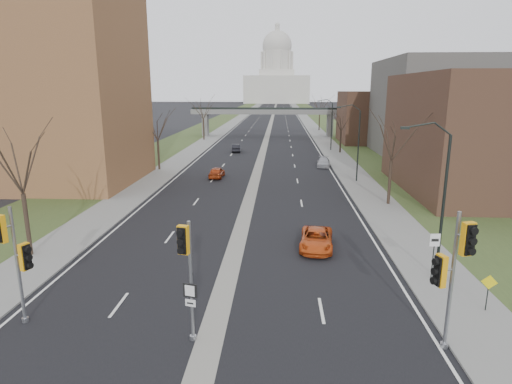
# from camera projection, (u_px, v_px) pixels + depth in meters

# --- Properties ---
(ground) EXTENTS (700.00, 700.00, 0.00)m
(ground) POSITION_uv_depth(u_px,v_px,m) (213.00, 330.00, 19.01)
(ground) COLOR black
(ground) RESTS_ON ground
(road_surface) EXTENTS (20.00, 600.00, 0.01)m
(road_surface) POSITION_uv_depth(u_px,v_px,m) (273.00, 117.00, 164.60)
(road_surface) COLOR black
(road_surface) RESTS_ON ground
(median_strip) EXTENTS (1.20, 600.00, 0.02)m
(median_strip) POSITION_uv_depth(u_px,v_px,m) (273.00, 117.00, 164.60)
(median_strip) COLOR gray
(median_strip) RESTS_ON ground
(sidewalk_right) EXTENTS (4.00, 600.00, 0.12)m
(sidewalk_right) POSITION_uv_depth(u_px,v_px,m) (304.00, 117.00, 163.94)
(sidewalk_right) COLOR gray
(sidewalk_right) RESTS_ON ground
(sidewalk_left) EXTENTS (4.00, 600.00, 0.12)m
(sidewalk_left) POSITION_uv_depth(u_px,v_px,m) (242.00, 117.00, 165.24)
(sidewalk_left) COLOR gray
(sidewalk_left) RESTS_ON ground
(grass_verge_right) EXTENTS (8.00, 600.00, 0.10)m
(grass_verge_right) POSITION_uv_depth(u_px,v_px,m) (320.00, 117.00, 163.62)
(grass_verge_right) COLOR #2D3E1C
(grass_verge_right) RESTS_ON ground
(grass_verge_left) EXTENTS (8.00, 600.00, 0.10)m
(grass_verge_left) POSITION_uv_depth(u_px,v_px,m) (226.00, 117.00, 165.56)
(grass_verge_left) COLOR #2D3E1C
(grass_verge_left) RESTS_ON ground
(apartment_building) EXTENTS (25.00, 16.00, 22.00)m
(apartment_building) POSITION_uv_depth(u_px,v_px,m) (18.00, 84.00, 46.95)
(apartment_building) COLOR #945E3B
(apartment_building) RESTS_ON ground
(commercial_block_near) EXTENTS (16.00, 20.00, 12.00)m
(commercial_block_near) POSITION_uv_depth(u_px,v_px,m) (487.00, 134.00, 43.49)
(commercial_block_near) COLOR #4D2E24
(commercial_block_near) RESTS_ON ground
(commercial_block_mid) EXTENTS (18.00, 22.00, 15.00)m
(commercial_block_mid) POSITION_uv_depth(u_px,v_px,m) (442.00, 109.00, 66.22)
(commercial_block_mid) COLOR #5B5953
(commercial_block_mid) RESTS_ON ground
(commercial_block_far) EXTENTS (14.00, 14.00, 10.00)m
(commercial_block_far) POSITION_uv_depth(u_px,v_px,m) (377.00, 117.00, 84.60)
(commercial_block_far) COLOR #4D2E24
(commercial_block_far) RESTS_ON ground
(pedestrian_bridge) EXTENTS (34.00, 3.00, 6.45)m
(pedestrian_bridge) POSITION_uv_depth(u_px,v_px,m) (267.00, 115.00, 95.53)
(pedestrian_bridge) COLOR slate
(pedestrian_bridge) RESTS_ON ground
(capitol) EXTENTS (48.00, 42.00, 55.75)m
(capitol) POSITION_uv_depth(u_px,v_px,m) (277.00, 78.00, 325.24)
(capitol) COLOR beige
(capitol) RESTS_ON ground
(streetlight_near) EXTENTS (2.61, 0.20, 8.70)m
(streetlight_near) POSITION_uv_depth(u_px,v_px,m) (433.00, 157.00, 22.61)
(streetlight_near) COLOR black
(streetlight_near) RESTS_ON sidewalk_right
(streetlight_mid) EXTENTS (2.61, 0.20, 8.70)m
(streetlight_mid) POSITION_uv_depth(u_px,v_px,m) (352.00, 121.00, 47.85)
(streetlight_mid) COLOR black
(streetlight_mid) RESTS_ON sidewalk_right
(streetlight_far) EXTENTS (2.61, 0.20, 8.70)m
(streetlight_far) POSITION_uv_depth(u_px,v_px,m) (328.00, 110.00, 73.09)
(streetlight_far) COLOR black
(streetlight_far) RESTS_ON sidewalk_right
(tree_left_a) EXTENTS (7.20, 7.20, 9.40)m
(tree_left_a) POSITION_uv_depth(u_px,v_px,m) (18.00, 154.00, 25.92)
(tree_left_a) COLOR #382B21
(tree_left_a) RESTS_ON sidewalk_left
(tree_left_b) EXTENTS (6.75, 6.75, 8.81)m
(tree_left_b) POSITION_uv_depth(u_px,v_px,m) (157.00, 123.00, 55.14)
(tree_left_b) COLOR #382B21
(tree_left_b) RESTS_ON sidewalk_left
(tree_left_c) EXTENTS (7.65, 7.65, 9.99)m
(tree_left_c) POSITION_uv_depth(u_px,v_px,m) (203.00, 106.00, 87.95)
(tree_left_c) COLOR #382B21
(tree_left_c) RESTS_ON sidewalk_left
(tree_right_a) EXTENTS (7.20, 7.20, 9.40)m
(tree_right_a) POSITION_uv_depth(u_px,v_px,m) (393.00, 133.00, 38.11)
(tree_right_a) COLOR #382B21
(tree_right_a) RESTS_ON sidewalk_right
(tree_right_b) EXTENTS (6.30, 6.30, 8.22)m
(tree_right_b) POSITION_uv_depth(u_px,v_px,m) (342.00, 118.00, 70.33)
(tree_right_b) COLOR #382B21
(tree_right_b) RESTS_ON sidewalk_right
(tree_right_c) EXTENTS (7.65, 7.65, 9.99)m
(tree_right_c) POSITION_uv_depth(u_px,v_px,m) (320.00, 103.00, 108.87)
(tree_right_c) COLOR #382B21
(tree_right_c) RESTS_ON sidewalk_right
(signal_pole_left) EXTENTS (1.24, 0.92, 5.53)m
(signal_pole_left) POSITION_uv_depth(u_px,v_px,m) (14.00, 250.00, 18.61)
(signal_pole_left) COLOR gray
(signal_pole_left) RESTS_ON ground
(signal_pole_median) EXTENTS (0.69, 0.89, 5.32)m
(signal_pole_median) POSITION_uv_depth(u_px,v_px,m) (187.00, 262.00, 17.16)
(signal_pole_median) COLOR gray
(signal_pole_median) RESTS_ON ground
(signal_pole_right) EXTENTS (1.29, 0.99, 5.88)m
(signal_pole_right) POSITION_uv_depth(u_px,v_px,m) (453.00, 264.00, 16.58)
(signal_pole_right) COLOR gray
(signal_pole_right) RESTS_ON ground
(speed_limit_sign) EXTENTS (0.57, 0.09, 2.65)m
(speed_limit_sign) POSITION_uv_depth(u_px,v_px,m) (434.00, 248.00, 23.53)
(speed_limit_sign) COLOR black
(speed_limit_sign) RESTS_ON sidewalk_right
(warning_sign) EXTENTS (0.69, 0.22, 1.83)m
(warning_sign) POSITION_uv_depth(u_px,v_px,m) (488.00, 287.00, 20.23)
(warning_sign) COLOR black
(warning_sign) RESTS_ON sidewalk_right
(car_left_near) EXTENTS (1.67, 3.94, 1.33)m
(car_left_near) POSITION_uv_depth(u_px,v_px,m) (217.00, 172.00, 51.59)
(car_left_near) COLOR #A53812
(car_left_near) RESTS_ON ground
(car_left_far) EXTENTS (1.80, 4.11, 1.31)m
(car_left_far) POSITION_uv_depth(u_px,v_px,m) (236.00, 148.00, 72.94)
(car_left_far) COLOR black
(car_left_far) RESTS_ON ground
(car_right_near) EXTENTS (2.59, 4.80, 1.28)m
(car_right_near) POSITION_uv_depth(u_px,v_px,m) (316.00, 239.00, 28.69)
(car_right_near) COLOR #CC4B15
(car_right_near) RESTS_ON ground
(car_right_mid) EXTENTS (2.16, 4.36, 1.22)m
(car_right_mid) POSITION_uv_depth(u_px,v_px,m) (323.00, 162.00, 59.00)
(car_right_mid) COLOR #9FA0A6
(car_right_mid) RESTS_ON ground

